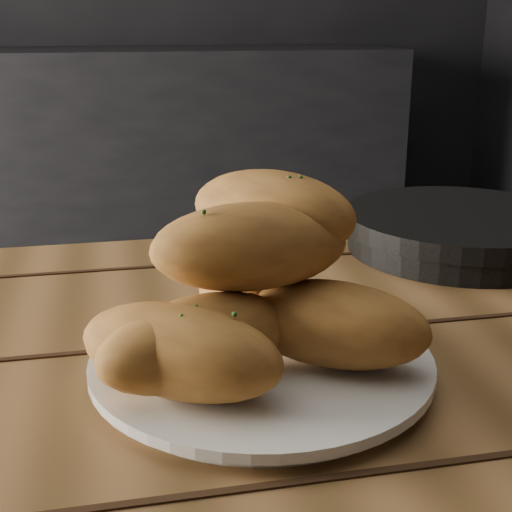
{
  "coord_description": "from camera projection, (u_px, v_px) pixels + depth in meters",
  "views": [
    {
      "loc": [
        0.31,
        -1.07,
        1.01
      ],
      "look_at": [
        0.41,
        -0.58,
        0.84
      ],
      "focal_mm": 50.0,
      "sensor_mm": 36.0,
      "label": 1
    }
  ],
  "objects": [
    {
      "name": "counter",
      "position": [
        27.0,
        173.0,
        2.69
      ],
      "size": [
        2.8,
        0.6,
        0.9
      ],
      "primitive_type": "cube",
      "color": "black",
      "rests_on": "ground"
    },
    {
      "name": "table",
      "position": [
        494.0,
        487.0,
        0.58
      ],
      "size": [
        1.47,
        0.81,
        0.75
      ],
      "color": "brown",
      "rests_on": "ground"
    },
    {
      "name": "plate",
      "position": [
        261.0,
        365.0,
        0.54
      ],
      "size": [
        0.26,
        0.26,
        0.02
      ],
      "color": "white",
      "rests_on": "table"
    },
    {
      "name": "bread_rolls",
      "position": [
        246.0,
        294.0,
        0.51
      ],
      "size": [
        0.27,
        0.24,
        0.13
      ],
      "color": "#C48336",
      "rests_on": "plate"
    },
    {
      "name": "skillet",
      "position": [
        462.0,
        230.0,
        0.83
      ],
      "size": [
        0.4,
        0.27,
        0.05
      ],
      "color": "black",
      "rests_on": "table"
    }
  ]
}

